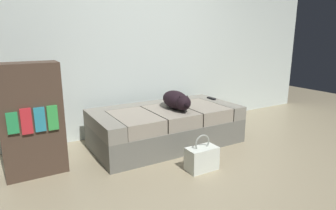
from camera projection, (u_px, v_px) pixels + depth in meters
ground_plane at (222, 179)px, 2.76m from camera, size 10.00×10.00×0.00m
back_wall at (140, 31)px, 3.92m from camera, size 6.40×0.10×2.80m
couch at (166, 126)px, 3.61m from camera, size 1.81×0.93×0.46m
dog_dark at (177, 100)px, 3.50m from camera, size 0.32×0.63×0.21m
tv_remote at (211, 98)px, 4.05m from camera, size 0.05×0.15×0.02m
handbag at (202, 158)px, 2.92m from camera, size 0.32×0.18×0.38m
bookshelf at (32, 120)px, 2.76m from camera, size 0.56×0.30×1.10m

